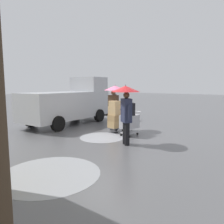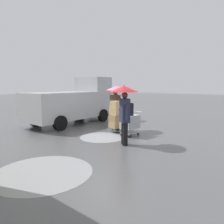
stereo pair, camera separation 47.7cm
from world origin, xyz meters
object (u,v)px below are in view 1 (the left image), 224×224
(shopping_cart_vendor, at_px, (129,122))
(pedestrian_black_side, at_px, (114,97))
(cargo_van_parked_right, at_px, (70,102))
(pedestrian_pink_side, at_px, (126,101))
(hand_dolly_boxes, at_px, (115,116))

(shopping_cart_vendor, relative_size, pedestrian_black_side, 0.49)
(cargo_van_parked_right, bearing_deg, pedestrian_pink_side, 159.52)
(shopping_cart_vendor, relative_size, hand_dolly_boxes, 0.73)
(hand_dolly_boxes, xyz_separation_m, pedestrian_pink_side, (-1.43, 1.36, 0.80))
(cargo_van_parked_right, relative_size, hand_dolly_boxes, 3.80)
(shopping_cart_vendor, height_order, hand_dolly_boxes, hand_dolly_boxes)
(shopping_cart_vendor, xyz_separation_m, pedestrian_pink_side, (-0.60, 1.22, 1.00))
(cargo_van_parked_right, relative_size, pedestrian_pink_side, 2.54)
(shopping_cart_vendor, bearing_deg, cargo_van_parked_right, -7.64)
(pedestrian_pink_side, bearing_deg, hand_dolly_boxes, -43.64)
(pedestrian_pink_side, xyz_separation_m, pedestrian_black_side, (1.78, -1.77, 0.01))
(cargo_van_parked_right, bearing_deg, hand_dolly_boxes, 172.76)
(shopping_cart_vendor, bearing_deg, pedestrian_pink_side, 116.12)
(cargo_van_parked_right, relative_size, pedestrian_black_side, 2.54)
(pedestrian_pink_side, height_order, pedestrian_black_side, same)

